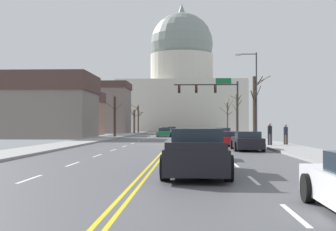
{
  "coord_description": "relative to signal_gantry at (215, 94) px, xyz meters",
  "views": [
    {
      "loc": [
        1.47,
        -37.84,
        1.72
      ],
      "look_at": [
        -1.59,
        30.9,
        3.1
      ],
      "focal_mm": 47.24,
      "sensor_mm": 36.0,
      "label": 1
    }
  ],
  "objects": [
    {
      "name": "bare_tree_04",
      "position": [
        3.87,
        26.02,
        -2.25
      ],
      "size": [
        2.41,
        1.7,
        6.19
      ],
      "color": "#4C3D2D",
      "rests_on": "ground"
    },
    {
      "name": "sedan_near_00",
      "position": [
        0.48,
        -4.94,
        -4.79
      ],
      "size": [
        2.07,
        4.65,
        1.33
      ],
      "color": "#6B6056",
      "rests_on": "ground"
    },
    {
      "name": "bare_tree_02",
      "position": [
        4.09,
        12.75,
        -2.0
      ],
      "size": [
        1.84,
        2.05,
        6.15
      ],
      "color": "brown",
      "rests_on": "ground"
    },
    {
      "name": "bare_tree_05",
      "position": [
        -13.11,
        32.21,
        -2.38
      ],
      "size": [
        2.38,
        0.97,
        5.58
      ],
      "color": "brown",
      "rests_on": "ground"
    },
    {
      "name": "bare_tree_01",
      "position": [
        -13.03,
        25.18,
        -2.98
      ],
      "size": [
        2.26,
        1.58,
        4.99
      ],
      "color": "brown",
      "rests_on": "ground"
    },
    {
      "name": "flank_building_00",
      "position": [
        -20.11,
        29.84,
        -0.47
      ],
      "size": [
        11.12,
        8.69,
        9.77
      ],
      "color": "slate",
      "rests_on": "ground"
    },
    {
      "name": "ground",
      "position": [
        -4.85,
        -16.61,
        -5.38
      ],
      "size": [
        20.0,
        180.0,
        0.2
      ],
      "color": "#4F4F54"
    },
    {
      "name": "flank_building_01",
      "position": [
        -21.93,
        15.25,
        -1.89
      ],
      "size": [
        9.68,
        7.79,
        6.91
      ],
      "color": "#8C6656",
      "rests_on": "ground"
    },
    {
      "name": "sedan_near_01",
      "position": [
        -3.29,
        -11.14,
        -4.84
      ],
      "size": [
        2.24,
        4.68,
        1.17
      ],
      "color": "navy",
      "rests_on": "ground"
    },
    {
      "name": "sedan_near_03",
      "position": [
        0.55,
        -24.95,
        -4.8
      ],
      "size": [
        1.97,
        4.64,
        1.26
      ],
      "color": "black",
      "rests_on": "ground"
    },
    {
      "name": "street_lamp_right",
      "position": [
        3.1,
        -11.01,
        -0.22
      ],
      "size": [
        2.14,
        0.24,
        8.62
      ],
      "color": "#333338",
      "rests_on": "ground"
    },
    {
      "name": "sedan_near_02",
      "position": [
        0.16,
        -18.69,
        -4.84
      ],
      "size": [
        2.0,
        4.58,
        1.16
      ],
      "color": "#B71414",
      "rests_on": "ground"
    },
    {
      "name": "sedan_near_04",
      "position": [
        -2.84,
        -32.04,
        -4.86
      ],
      "size": [
        2.08,
        4.28,
        1.13
      ],
      "color": "#9EA3A8",
      "rests_on": "ground"
    },
    {
      "name": "sedan_oncoming_02",
      "position": [
        -6.45,
        30.73,
        -4.83
      ],
      "size": [
        2.04,
        4.28,
        1.2
      ],
      "color": "navy",
      "rests_on": "ground"
    },
    {
      "name": "sedan_oncoming_00",
      "position": [
        -6.57,
        7.0,
        -4.83
      ],
      "size": [
        2.07,
        4.58,
        1.23
      ],
      "color": "#1E7247",
      "rests_on": "ground"
    },
    {
      "name": "sedan_oncoming_03",
      "position": [
        -6.79,
        42.5,
        -4.84
      ],
      "size": [
        1.97,
        4.3,
        1.21
      ],
      "color": "black",
      "rests_on": "ground"
    },
    {
      "name": "flank_building_02",
      "position": [
        -20.02,
        -0.53,
        -1.36
      ],
      "size": [
        9.9,
        9.71,
        7.94
      ],
      "color": "slate",
      "rests_on": "ground"
    },
    {
      "name": "bare_tree_03",
      "position": [
        -12.98,
        3.33,
        -2.54
      ],
      "size": [
        2.45,
        2.64,
        5.5
      ],
      "color": "#423328",
      "rests_on": "ground"
    },
    {
      "name": "signal_gantry",
      "position": [
        0.0,
        0.0,
        0.0
      ],
      "size": [
        7.91,
        0.41,
        7.28
      ],
      "color": "#28282D",
      "rests_on": "ground"
    },
    {
      "name": "capitol_building",
      "position": [
        -4.85,
        55.46,
        6.84
      ],
      "size": [
        30.69,
        18.1,
        31.96
      ],
      "color": "beige",
      "rests_on": "ground"
    },
    {
      "name": "pedestrian_01",
      "position": [
        2.9,
        -20.38,
        -4.32
      ],
      "size": [
        0.35,
        0.34,
        1.68
      ],
      "color": "#33333D",
      "rests_on": "ground"
    },
    {
      "name": "pickup_truck_near_05",
      "position": [
        -3.04,
        -39.14,
        -4.68
      ],
      "size": [
        2.35,
        5.8,
        1.57
      ],
      "color": "black",
      "rests_on": "ground"
    },
    {
      "name": "bare_tree_00",
      "position": [
        3.22,
        -10.73,
        -1.97
      ],
      "size": [
        2.04,
        1.63,
        6.4
      ],
      "color": "#4C3D2D",
      "rests_on": "ground"
    },
    {
      "name": "sedan_oncoming_01",
      "position": [
        -6.8,
        19.78,
        -4.81
      ],
      "size": [
        2.12,
        4.35,
        1.23
      ],
      "color": "silver",
      "rests_on": "ground"
    },
    {
      "name": "pedestrian_00",
      "position": [
        4.33,
        -19.34,
        -4.37
      ],
      "size": [
        0.35,
        0.34,
        1.6
      ],
      "color": "#4C4238",
      "rests_on": "ground"
    }
  ]
}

